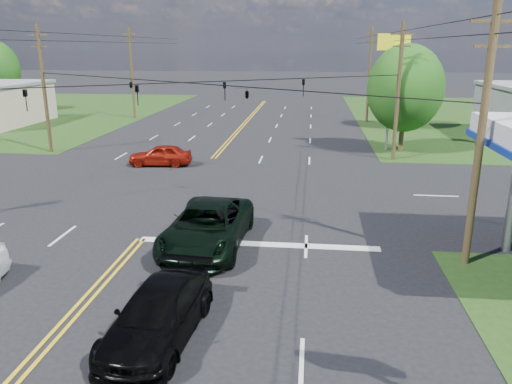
# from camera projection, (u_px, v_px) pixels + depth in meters

# --- Properties ---
(ground) EXTENTS (280.00, 280.00, 0.00)m
(ground) POSITION_uv_depth(u_px,v_px,m) (187.00, 188.00, 28.84)
(ground) COLOR black
(ground) RESTS_ON ground
(stop_bar) EXTENTS (10.00, 0.50, 0.02)m
(stop_bar) POSITION_uv_depth(u_px,v_px,m) (258.00, 244.00, 20.68)
(stop_bar) COLOR silver
(stop_bar) RESTS_ON ground
(pole_se) EXTENTS (1.60, 0.28, 9.50)m
(pole_se) POSITION_uv_depth(u_px,v_px,m) (481.00, 135.00, 17.50)
(pole_se) COLOR #3A2D18
(pole_se) RESTS_ON ground
(pole_nw) EXTENTS (1.60, 0.28, 9.50)m
(pole_nw) POSITION_uv_depth(u_px,v_px,m) (44.00, 88.00, 37.43)
(pole_nw) COLOR #3A2D18
(pole_nw) RESTS_ON ground
(pole_ne) EXTENTS (1.60, 0.28, 9.50)m
(pole_ne) POSITION_uv_depth(u_px,v_px,m) (398.00, 91.00, 34.67)
(pole_ne) COLOR #3A2D18
(pole_ne) RESTS_ON ground
(pole_left_far) EXTENTS (1.60, 0.28, 10.00)m
(pole_left_far) POSITION_uv_depth(u_px,v_px,m) (132.00, 72.00, 55.48)
(pole_left_far) COLOR #3A2D18
(pole_left_far) RESTS_ON ground
(pole_right_far) EXTENTS (1.60, 0.28, 10.00)m
(pole_right_far) POSITION_uv_depth(u_px,v_px,m) (369.00, 73.00, 52.72)
(pole_right_far) COLOR #3A2D18
(pole_right_far) RESTS_ON ground
(span_wire_signals) EXTENTS (26.00, 18.00, 1.13)m
(span_wire_signals) POSITION_uv_depth(u_px,v_px,m) (182.00, 83.00, 27.16)
(span_wire_signals) COLOR black
(span_wire_signals) RESTS_ON ground
(power_lines) EXTENTS (26.04, 100.00, 0.64)m
(power_lines) POSITION_uv_depth(u_px,v_px,m) (170.00, 31.00, 24.52)
(power_lines) COLOR black
(power_lines) RESTS_ON ground
(tree_right_a) EXTENTS (5.70, 5.70, 8.18)m
(tree_right_a) POSITION_uv_depth(u_px,v_px,m) (405.00, 88.00, 37.43)
(tree_right_a) COLOR #3A2D18
(tree_right_a) RESTS_ON ground
(tree_right_b) EXTENTS (4.94, 4.94, 7.09)m
(tree_right_b) POSITION_uv_depth(u_px,v_px,m) (409.00, 85.00, 48.80)
(tree_right_b) COLOR #3A2D18
(tree_right_b) RESTS_ON ground
(pickup_dkgreen) EXTENTS (3.23, 6.55, 1.79)m
(pickup_dkgreen) POSITION_uv_depth(u_px,v_px,m) (207.00, 226.00, 20.17)
(pickup_dkgreen) COLOR black
(pickup_dkgreen) RESTS_ON ground
(suv_black) EXTENTS (2.51, 5.28, 1.49)m
(suv_black) POSITION_uv_depth(u_px,v_px,m) (159.00, 314.00, 13.85)
(suv_black) COLOR black
(suv_black) RESTS_ON ground
(sedan_red) EXTENTS (4.40, 2.09, 1.45)m
(sedan_red) POSITION_uv_depth(u_px,v_px,m) (160.00, 155.00, 34.22)
(sedan_red) COLOR maroon
(sedan_red) RESTS_ON ground
(polesign_ne) EXTENTS (2.43, 0.42, 8.81)m
(polesign_ne) POSITION_uv_depth(u_px,v_px,m) (393.00, 59.00, 37.57)
(polesign_ne) COLOR #A5A5AA
(polesign_ne) RESTS_ON ground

